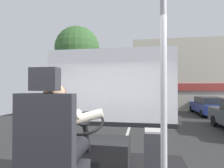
# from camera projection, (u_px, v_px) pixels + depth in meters

# --- Properties ---
(ground) EXTENTS (18.00, 44.00, 0.06)m
(ground) POSITION_uv_depth(u_px,v_px,m) (131.00, 121.00, 10.46)
(ground) COLOR #313131
(driver_seat) EXTENTS (0.48, 0.48, 1.37)m
(driver_seat) POSITION_uv_depth(u_px,v_px,m) (51.00, 162.00, 1.48)
(driver_seat) COLOR black
(driver_seat) RESTS_ON bus_floor
(bus_driver) EXTENTS (0.75, 0.61, 0.74)m
(bus_driver) POSITION_uv_depth(u_px,v_px,m) (59.00, 137.00, 1.62)
(bus_driver) COLOR black
(bus_driver) RESTS_ON driver_seat
(steering_console) EXTENTS (1.10, 0.99, 0.87)m
(steering_console) POSITION_uv_depth(u_px,v_px,m) (94.00, 151.00, 2.77)
(steering_console) COLOR black
(steering_console) RESTS_ON bus_floor
(handrail_pole) EXTENTS (0.04, 0.04, 2.03)m
(handrail_pole) POSITION_uv_depth(u_px,v_px,m) (164.00, 117.00, 1.22)
(handrail_pole) COLOR #B7B7BC
(handrail_pole) RESTS_ON bus_floor
(fare_box) EXTENTS (0.20, 0.23, 0.72)m
(fare_box) POSITION_uv_depth(u_px,v_px,m) (153.00, 161.00, 2.06)
(fare_box) COLOR #333338
(fare_box) RESTS_ON bus_floor
(windshield_panel) EXTENTS (2.50, 0.08, 1.48)m
(windshield_panel) POSITION_uv_depth(u_px,v_px,m) (109.00, 96.00, 3.41)
(windshield_panel) COLOR silver
(street_tree) EXTENTS (2.76, 2.76, 5.73)m
(street_tree) POSITION_uv_depth(u_px,v_px,m) (77.00, 49.00, 11.17)
(street_tree) COLOR #4C3828
(street_tree) RESTS_ON ground
(shop_building) EXTENTS (10.85, 6.02, 5.99)m
(shop_building) POSITION_uv_depth(u_px,v_px,m) (191.00, 76.00, 17.26)
(shop_building) COLOR #BCB29E
(shop_building) RESTS_ON ground
(parked_car_blue) EXTENTS (1.91, 4.16, 1.26)m
(parked_car_blue) POSITION_uv_depth(u_px,v_px,m) (209.00, 106.00, 12.79)
(parked_car_blue) COLOR navy
(parked_car_blue) RESTS_ON ground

